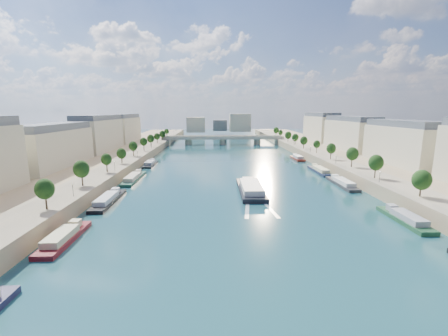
{
  "coord_description": "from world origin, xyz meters",
  "views": [
    {
      "loc": [
        -9.12,
        -60.95,
        31.31
      ],
      "look_at": [
        -4.14,
        75.25,
        5.0
      ],
      "focal_mm": 24.0,
      "sensor_mm": 36.0,
      "label": 1
    }
  ],
  "objects": [
    {
      "name": "trees_left",
      "position": [
        -55.0,
        102.0,
        10.48
      ],
      "size": [
        4.8,
        268.8,
        8.26
      ],
      "color": "#382B1E",
      "rests_on": "ground"
    },
    {
      "name": "lamps_left",
      "position": [
        -52.5,
        90.0,
        7.78
      ],
      "size": [
        0.36,
        200.36,
        4.28
      ],
      "color": "black",
      "rests_on": "ground"
    },
    {
      "name": "quay_right",
      "position": [
        72.0,
        100.0,
        2.5
      ],
      "size": [
        44.0,
        520.0,
        5.0
      ],
      "primitive_type": "cube",
      "color": "#9E8460",
      "rests_on": "ground"
    },
    {
      "name": "pave_right",
      "position": [
        57.0,
        100.0,
        5.05
      ],
      "size": [
        14.0,
        520.0,
        0.1
      ],
      "primitive_type": "cube",
      "color": "gray",
      "rests_on": "quay_right"
    },
    {
      "name": "tour_barge",
      "position": [
        5.48,
        51.39,
        1.27
      ],
      "size": [
        9.33,
        31.79,
        4.3
      ],
      "rotation": [
        0.0,
        0.0,
        -0.01
      ],
      "color": "black",
      "rests_on": "ground"
    },
    {
      "name": "pave_left",
      "position": [
        -57.0,
        100.0,
        5.05
      ],
      "size": [
        14.0,
        520.0,
        0.1
      ],
      "primitive_type": "cube",
      "color": "gray",
      "rests_on": "quay_left"
    },
    {
      "name": "lamps_right",
      "position": [
        52.5,
        105.0,
        7.78
      ],
      "size": [
        0.36,
        200.36,
        4.28
      ],
      "color": "black",
      "rests_on": "ground"
    },
    {
      "name": "buildings_left",
      "position": [
        -85.0,
        112.0,
        16.45
      ],
      "size": [
        16.0,
        226.0,
        23.2
      ],
      "color": "#BDB191",
      "rests_on": "ground"
    },
    {
      "name": "trees_right",
      "position": [
        55.0,
        110.0,
        10.48
      ],
      "size": [
        4.8,
        268.8,
        8.26
      ],
      "color": "#382B1E",
      "rests_on": "ground"
    },
    {
      "name": "ground",
      "position": [
        0.0,
        100.0,
        0.0
      ],
      "size": [
        700.0,
        700.0,
        0.0
      ],
      "primitive_type": "plane",
      "color": "#0C2C37",
      "rests_on": "ground"
    },
    {
      "name": "wake",
      "position": [
        5.48,
        34.89,
        0.02
      ],
      "size": [
        10.76,
        25.97,
        0.04
      ],
      "color": "silver",
      "rests_on": "ground"
    },
    {
      "name": "bridge",
      "position": [
        0.0,
        216.58,
        5.08
      ],
      "size": [
        112.0,
        12.0,
        8.15
      ],
      "color": "#C1B79E",
      "rests_on": "ground"
    },
    {
      "name": "skyline",
      "position": [
        3.19,
        319.52,
        14.66
      ],
      "size": [
        79.0,
        42.0,
        22.0
      ],
      "color": "#BDB191",
      "rests_on": "ground"
    },
    {
      "name": "moored_barges_left",
      "position": [
        -45.5,
        43.74,
        0.84
      ],
      "size": [
        5.0,
        154.73,
        3.6
      ],
      "color": "#1F1C3F",
      "rests_on": "ground"
    },
    {
      "name": "quay_left",
      "position": [
        -72.0,
        100.0,
        2.5
      ],
      "size": [
        44.0,
        520.0,
        5.0
      ],
      "primitive_type": "cube",
      "color": "#9E8460",
      "rests_on": "ground"
    },
    {
      "name": "buildings_right",
      "position": [
        85.0,
        112.0,
        16.45
      ],
      "size": [
        16.0,
        226.0,
        23.2
      ],
      "color": "#BDB191",
      "rests_on": "ground"
    },
    {
      "name": "moored_barges_right",
      "position": [
        45.5,
        54.63,
        0.84
      ],
      "size": [
        5.0,
        163.83,
        3.6
      ],
      "color": "black",
      "rests_on": "ground"
    }
  ]
}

